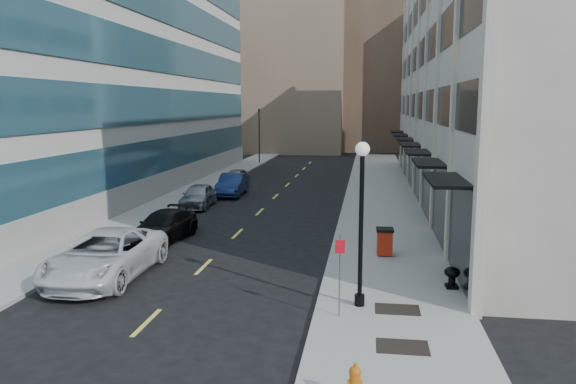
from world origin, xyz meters
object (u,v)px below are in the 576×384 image
(trash_bin, at_px, (385,241))
(lamppost, at_px, (361,209))
(urn_planter, at_px, (452,275))
(fire_hydrant, at_px, (355,383))
(sign_post, at_px, (340,264))
(car_silver_sedan, at_px, (198,196))
(traffic_signal, at_px, (259,112))
(car_white_van, at_px, (105,255))
(car_blue_sedan, at_px, (232,185))
(car_black_pickup, at_px, (164,226))
(car_grey_sedan, at_px, (236,177))

(trash_bin, bearing_deg, lamppost, -100.24)
(urn_planter, bearing_deg, fire_hydrant, -111.25)
(fire_hydrant, height_order, sign_post, sign_post)
(car_silver_sedan, relative_size, fire_hydrant, 4.97)
(urn_planter, bearing_deg, car_silver_sedan, 133.11)
(traffic_signal, distance_m, car_white_van, 42.34)
(traffic_signal, xyz_separation_m, car_white_van, (2.26, -42.00, -4.82))
(car_white_van, height_order, car_blue_sedan, car_white_van)
(car_silver_sedan, bearing_deg, fire_hydrant, -67.80)
(traffic_signal, xyz_separation_m, car_blue_sedan, (2.30, -22.06, -4.93))
(trash_bin, bearing_deg, sign_post, -103.64)
(traffic_signal, distance_m, fire_hydrant, 51.65)
(fire_hydrant, xyz_separation_m, sign_post, (-0.60, 4.99, 1.21))
(trash_bin, bearing_deg, car_black_pickup, 169.15)
(car_grey_sedan, bearing_deg, lamppost, -62.98)
(car_silver_sedan, xyz_separation_m, fire_hydrant, (10.63, -23.00, -0.17))
(lamppost, height_order, urn_planter, lamppost)
(car_white_van, height_order, trash_bin, car_white_van)
(fire_hydrant, bearing_deg, lamppost, 82.22)
(lamppost, bearing_deg, car_black_pickup, 140.09)
(car_grey_sedan, distance_m, trash_bin, 24.18)
(fire_hydrant, bearing_deg, car_blue_sedan, 101.18)
(urn_planter, bearing_deg, trash_bin, 118.73)
(trash_bin, height_order, urn_planter, trash_bin)
(car_black_pickup, height_order, sign_post, sign_post)
(trash_bin, distance_m, lamppost, 6.88)
(fire_hydrant, xyz_separation_m, trash_bin, (0.96, 12.32, 0.21))
(lamppost, bearing_deg, trash_bin, 81.40)
(car_silver_sedan, xyz_separation_m, lamppost, (10.63, -17.00, 2.58))
(car_blue_sedan, xyz_separation_m, car_grey_sedan, (-1.07, 5.57, -0.14))
(car_black_pickup, relative_size, trash_bin, 4.17)
(car_blue_sedan, distance_m, urn_planter, 23.51)
(sign_post, bearing_deg, car_grey_sedan, 104.71)
(car_silver_sedan, distance_m, fire_hydrant, 25.34)
(car_white_van, relative_size, fire_hydrant, 7.28)
(car_black_pickup, xyz_separation_m, car_blue_sedan, (0.00, 13.91, 0.07))
(car_silver_sedan, bearing_deg, car_blue_sedan, 75.62)
(traffic_signal, relative_size, trash_bin, 5.91)
(lamppost, bearing_deg, fire_hydrant, -90.00)
(traffic_signal, distance_m, sign_post, 46.57)
(car_silver_sedan, xyz_separation_m, car_grey_sedan, (-0.04, 10.52, -0.10))
(car_white_van, bearing_deg, sign_post, -18.66)
(car_silver_sedan, height_order, trash_bin, car_silver_sedan)
(car_black_pickup, bearing_deg, car_white_van, -84.19)
(car_black_pickup, xyz_separation_m, fire_hydrant, (9.60, -14.03, -0.14))
(car_grey_sedan, bearing_deg, fire_hydrant, -66.52)
(car_white_van, relative_size, car_grey_sedan, 1.70)
(car_grey_sedan, xyz_separation_m, lamppost, (10.67, -27.52, 2.68))
(lamppost, distance_m, urn_planter, 4.75)
(car_blue_sedan, bearing_deg, lamppost, -68.72)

